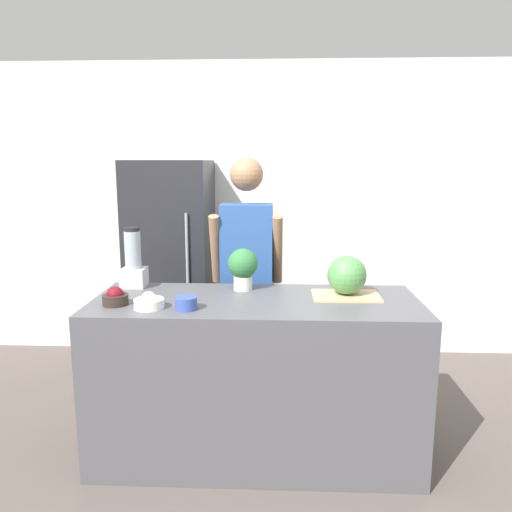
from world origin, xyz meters
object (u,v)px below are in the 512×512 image
at_px(blender, 133,263).
at_px(potted_plant, 243,266).
at_px(bowl_small_blue, 186,303).
at_px(bowl_cherries, 115,298).
at_px(person, 247,278).
at_px(watermelon, 347,275).
at_px(bowl_cream, 149,302).
at_px(refrigerator, 172,266).

height_order(blender, potted_plant, blender).
bearing_deg(bowl_small_blue, bowl_cherries, 170.03).
distance_m(bowl_cherries, potted_plant, 0.78).
height_order(person, potted_plant, person).
bearing_deg(bowl_cherries, watermelon, 10.19).
xyz_separation_m(person, potted_plant, (0.00, -0.43, 0.17)).
bearing_deg(potted_plant, watermelon, -11.62).
xyz_separation_m(person, bowl_cream, (-0.48, -0.85, 0.06)).
xyz_separation_m(refrigerator, potted_plant, (0.68, -1.09, 0.23)).
bearing_deg(watermelon, blender, 172.46).
bearing_deg(refrigerator, bowl_small_blue, -75.23).
xyz_separation_m(person, bowl_small_blue, (-0.27, -0.87, 0.06)).
height_order(watermelon, potted_plant, potted_plant).
distance_m(bowl_cherries, bowl_small_blue, 0.42).
bearing_deg(bowl_small_blue, potted_plant, 57.57).
xyz_separation_m(bowl_small_blue, potted_plant, (0.28, 0.44, 0.11)).
xyz_separation_m(bowl_cherries, potted_plant, (0.69, 0.36, 0.11)).
height_order(person, watermelon, person).
bearing_deg(potted_plant, person, 90.34).
bearing_deg(watermelon, bowl_cream, -165.16).
distance_m(person, bowl_cherries, 1.05).
distance_m(watermelon, bowl_small_blue, 0.95).
bearing_deg(blender, refrigerator, 88.86).
height_order(bowl_cherries, bowl_cream, bowl_cherries).
relative_size(watermelon, blender, 0.60).
relative_size(refrigerator, potted_plant, 6.75).
xyz_separation_m(bowl_cream, bowl_small_blue, (0.21, -0.01, 0.00)).
bearing_deg(refrigerator, potted_plant, -58.03).
height_order(bowl_cherries, bowl_small_blue, bowl_cherries).
xyz_separation_m(person, watermelon, (0.62, -0.56, 0.16)).
relative_size(blender, potted_plant, 1.47).
height_order(bowl_small_blue, potted_plant, potted_plant).
height_order(watermelon, blender, blender).
height_order(bowl_cream, potted_plant, potted_plant).
bearing_deg(bowl_cherries, blender, 91.60).
bearing_deg(person, bowl_cream, -119.45).
bearing_deg(potted_plant, bowl_small_blue, -122.43).
relative_size(refrigerator, watermelon, 7.62).
relative_size(person, watermelon, 7.70).
bearing_deg(person, potted_plant, -89.66).
bearing_deg(bowl_small_blue, bowl_cream, 175.97).
bearing_deg(watermelon, bowl_small_blue, -161.12).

